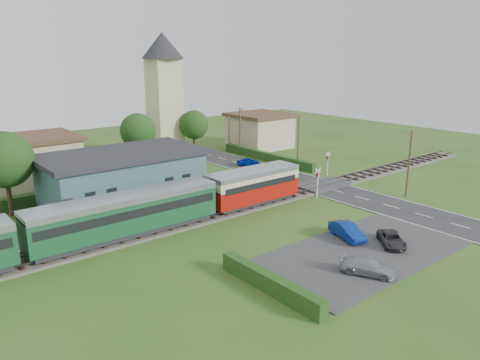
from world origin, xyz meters
TOP-DOWN VIEW (x-y plane):
  - ground at (0.00, 0.00)m, footprint 120.00×120.00m
  - railway_track at (0.00, 2.00)m, footprint 76.00×3.20m
  - road at (10.00, 0.00)m, footprint 6.00×70.00m
  - car_park at (-1.50, -12.00)m, footprint 17.00×9.00m
  - crossing_deck at (10.00, 2.00)m, footprint 6.20×3.40m
  - platform at (-10.00, 5.20)m, footprint 30.00×3.00m
  - equipment_hut at (-18.00, 5.20)m, footprint 2.30×2.30m
  - station_building at (-10.00, 10.99)m, footprint 16.00×9.00m
  - train at (-17.23, 2.00)m, footprint 43.20×2.90m
  - church_tower at (5.00, 28.00)m, footprint 6.00×6.00m
  - house_west at (-15.00, 25.00)m, footprint 10.80×8.80m
  - house_east at (20.00, 24.00)m, footprint 8.80×8.80m
  - hedge_carpark at (-11.00, -12.00)m, footprint 0.80×9.00m
  - hedge_roadside at (14.20, 16.00)m, footprint 0.80×18.00m
  - hedge_station at (-10.00, 15.50)m, footprint 22.00×0.80m
  - tree_a at (-20.00, 14.00)m, footprint 5.20×5.20m
  - tree_b at (-2.00, 23.00)m, footprint 4.60×4.60m
  - tree_c at (8.00, 25.00)m, footprint 4.20×4.20m
  - utility_pole_b at (14.20, -6.00)m, footprint 1.40×0.22m
  - utility_pole_c at (14.20, 10.00)m, footprint 1.40×0.22m
  - utility_pole_d at (14.20, 22.00)m, footprint 1.40×0.22m
  - crossing_signal_near at (6.40, -0.41)m, footprint 0.84×0.28m
  - crossing_signal_far at (13.60, 4.39)m, footprint 0.84×0.28m
  - streetlamp_east at (16.00, 27.00)m, footprint 0.30×0.30m
  - car_on_road at (10.32, 15.50)m, footprint 3.24×2.25m
  - car_park_blue at (-0.15, -9.50)m, footprint 2.50×4.08m
  - car_park_silver at (-4.24, -14.50)m, footprint 3.08×4.03m
  - car_park_dark at (1.45, -12.63)m, footprint 3.58×3.77m
  - pedestrian_near at (-2.47, 5.01)m, footprint 0.57×0.41m
  - pedestrian_far at (-14.43, 4.67)m, footprint 0.86×0.96m

SIDE VIEW (x-z plane):
  - ground at x=0.00m, z-range 0.00..0.00m
  - road at x=10.00m, z-range 0.00..0.05m
  - car_park at x=-1.50m, z-range 0.00..0.08m
  - railway_track at x=0.00m, z-range -0.13..0.36m
  - crossing_deck at x=10.00m, z-range 0.00..0.45m
  - platform at x=-10.00m, z-range 0.00..0.45m
  - car_on_road at x=10.32m, z-range 0.05..1.07m
  - car_park_dark at x=1.45m, z-range 0.08..1.07m
  - hedge_carpark at x=-11.00m, z-range 0.00..1.20m
  - hedge_roadside at x=14.20m, z-range 0.00..1.20m
  - car_park_silver at x=-4.24m, z-range 0.08..1.17m
  - hedge_station at x=-10.00m, z-range 0.00..1.30m
  - car_park_blue at x=-0.15m, z-range 0.08..1.35m
  - pedestrian_near at x=-2.47m, z-range 0.45..1.93m
  - pedestrian_far at x=-14.43m, z-range 0.45..2.07m
  - equipment_hut at x=-18.00m, z-range 0.47..3.02m
  - crossing_signal_near at x=6.40m, z-range 0.50..3.78m
  - crossing_signal_far at x=13.60m, z-range 0.50..3.78m
  - train at x=-17.23m, z-range 0.48..3.88m
  - station_building at x=-10.00m, z-range 0.04..5.34m
  - house_west at x=-15.00m, z-range 0.04..5.54m
  - house_east at x=20.00m, z-range 0.05..5.55m
  - streetlamp_east at x=16.00m, z-range 0.46..5.62m
  - utility_pole_b at x=14.20m, z-range 0.13..7.13m
  - utility_pole_c at x=14.20m, z-range 0.13..7.13m
  - utility_pole_d at x=14.20m, z-range 0.13..7.13m
  - tree_c at x=8.00m, z-range 1.26..8.04m
  - tree_b at x=-2.00m, z-range 1.35..8.69m
  - tree_a at x=-20.00m, z-range 1.38..9.38m
  - church_tower at x=5.00m, z-range 1.43..19.03m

